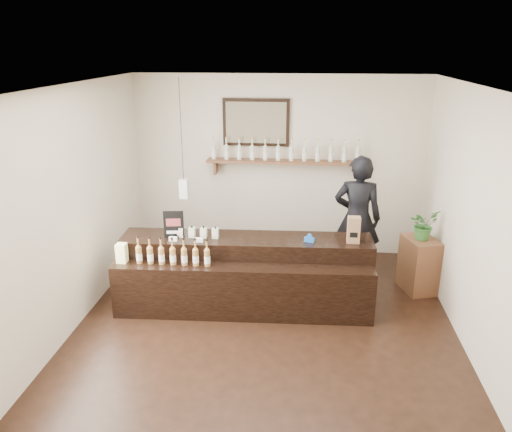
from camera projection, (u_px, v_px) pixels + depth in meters
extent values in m
plane|color=black|center=(264.00, 330.00, 5.92)|extent=(5.00, 5.00, 0.00)
plane|color=beige|center=(278.00, 166.00, 7.81)|extent=(4.50, 0.00, 4.50)
plane|color=beige|center=(232.00, 352.00, 3.11)|extent=(4.50, 0.00, 4.50)
plane|color=beige|center=(68.00, 212.00, 5.68)|extent=(0.00, 5.00, 5.00)
plane|color=beige|center=(478.00, 226.00, 5.25)|extent=(0.00, 5.00, 5.00)
plane|color=white|center=(266.00, 88.00, 5.00)|extent=(5.00, 5.00, 0.00)
cube|color=#55341D|center=(285.00, 162.00, 7.65)|extent=(2.40, 0.25, 0.04)
cube|color=#55341D|center=(216.00, 167.00, 7.82)|extent=(0.04, 0.20, 0.20)
cube|color=#55341D|center=(355.00, 171.00, 7.61)|extent=(0.04, 0.20, 0.20)
cube|color=black|center=(256.00, 122.00, 7.59)|extent=(1.02, 0.04, 0.72)
cube|color=#483F2E|center=(256.00, 123.00, 7.57)|extent=(0.92, 0.01, 0.62)
cube|color=white|center=(184.00, 189.00, 7.14)|extent=(0.12, 0.12, 0.28)
cylinder|color=black|center=(181.00, 130.00, 6.86)|extent=(0.01, 0.01, 1.41)
cylinder|color=beige|center=(214.00, 152.00, 7.71)|extent=(0.07, 0.07, 0.20)
cone|color=beige|center=(213.00, 144.00, 7.67)|extent=(0.07, 0.07, 0.05)
cylinder|color=beige|center=(213.00, 140.00, 7.65)|extent=(0.02, 0.02, 0.07)
cylinder|color=#C58A3A|center=(213.00, 137.00, 7.64)|extent=(0.03, 0.03, 0.02)
cylinder|color=white|center=(214.00, 154.00, 7.72)|extent=(0.07, 0.07, 0.09)
cylinder|color=beige|center=(226.00, 153.00, 7.69)|extent=(0.07, 0.07, 0.20)
cone|color=beige|center=(226.00, 145.00, 7.65)|extent=(0.07, 0.07, 0.05)
cylinder|color=beige|center=(226.00, 141.00, 7.63)|extent=(0.02, 0.02, 0.07)
cylinder|color=#C58A3A|center=(226.00, 138.00, 7.62)|extent=(0.03, 0.03, 0.02)
cylinder|color=white|center=(226.00, 154.00, 7.70)|extent=(0.07, 0.07, 0.09)
cylinder|color=beige|center=(239.00, 153.00, 7.67)|extent=(0.07, 0.07, 0.20)
cone|color=beige|center=(239.00, 145.00, 7.63)|extent=(0.07, 0.07, 0.05)
cylinder|color=beige|center=(239.00, 141.00, 7.61)|extent=(0.02, 0.02, 0.07)
cylinder|color=#C58A3A|center=(239.00, 138.00, 7.60)|extent=(0.03, 0.03, 0.02)
cylinder|color=white|center=(239.00, 154.00, 7.68)|extent=(0.07, 0.07, 0.09)
cylinder|color=beige|center=(252.00, 153.00, 7.65)|extent=(0.07, 0.07, 0.20)
cone|color=beige|center=(252.00, 145.00, 7.61)|extent=(0.07, 0.07, 0.05)
cylinder|color=beige|center=(252.00, 141.00, 7.59)|extent=(0.02, 0.02, 0.07)
cylinder|color=#C58A3A|center=(252.00, 138.00, 7.58)|extent=(0.03, 0.03, 0.02)
cylinder|color=white|center=(252.00, 155.00, 7.66)|extent=(0.07, 0.07, 0.09)
cylinder|color=beige|center=(265.00, 154.00, 7.64)|extent=(0.07, 0.07, 0.20)
cone|color=beige|center=(265.00, 145.00, 7.59)|extent=(0.07, 0.07, 0.05)
cylinder|color=beige|center=(265.00, 141.00, 7.57)|extent=(0.02, 0.02, 0.07)
cylinder|color=#C58A3A|center=(265.00, 138.00, 7.56)|extent=(0.03, 0.03, 0.02)
cylinder|color=white|center=(265.00, 155.00, 7.64)|extent=(0.07, 0.07, 0.09)
cylinder|color=beige|center=(278.00, 154.00, 7.62)|extent=(0.07, 0.07, 0.20)
cone|color=beige|center=(278.00, 146.00, 7.58)|extent=(0.07, 0.07, 0.05)
cylinder|color=beige|center=(278.00, 142.00, 7.56)|extent=(0.02, 0.02, 0.07)
cylinder|color=#C58A3A|center=(278.00, 139.00, 7.54)|extent=(0.03, 0.03, 0.02)
cylinder|color=white|center=(278.00, 155.00, 7.62)|extent=(0.07, 0.07, 0.09)
cylinder|color=beige|center=(291.00, 154.00, 7.60)|extent=(0.07, 0.07, 0.20)
cone|color=beige|center=(291.00, 146.00, 7.56)|extent=(0.07, 0.07, 0.05)
cylinder|color=beige|center=(292.00, 142.00, 7.54)|extent=(0.02, 0.02, 0.07)
cylinder|color=#C58A3A|center=(292.00, 139.00, 7.52)|extent=(0.03, 0.03, 0.02)
cylinder|color=white|center=(291.00, 155.00, 7.60)|extent=(0.07, 0.07, 0.09)
cylinder|color=beige|center=(304.00, 154.00, 7.58)|extent=(0.07, 0.07, 0.20)
cone|color=beige|center=(305.00, 146.00, 7.54)|extent=(0.07, 0.07, 0.05)
cylinder|color=beige|center=(305.00, 142.00, 7.52)|extent=(0.02, 0.02, 0.07)
cylinder|color=#C58A3A|center=(305.00, 139.00, 7.50)|extent=(0.03, 0.03, 0.02)
cylinder|color=white|center=(304.00, 156.00, 7.59)|extent=(0.07, 0.07, 0.09)
cylinder|color=beige|center=(318.00, 155.00, 7.56)|extent=(0.07, 0.07, 0.20)
cone|color=beige|center=(318.00, 146.00, 7.52)|extent=(0.07, 0.07, 0.05)
cylinder|color=beige|center=(318.00, 142.00, 7.50)|extent=(0.02, 0.02, 0.07)
cylinder|color=#C58A3A|center=(318.00, 139.00, 7.48)|extent=(0.03, 0.03, 0.02)
cylinder|color=white|center=(318.00, 156.00, 7.57)|extent=(0.07, 0.07, 0.09)
cylinder|color=beige|center=(331.00, 155.00, 7.54)|extent=(0.07, 0.07, 0.20)
cone|color=beige|center=(331.00, 147.00, 7.50)|extent=(0.07, 0.07, 0.05)
cylinder|color=beige|center=(332.00, 143.00, 7.48)|extent=(0.02, 0.02, 0.07)
cylinder|color=#C58A3A|center=(332.00, 140.00, 7.46)|extent=(0.03, 0.03, 0.02)
cylinder|color=white|center=(331.00, 156.00, 7.55)|extent=(0.07, 0.07, 0.09)
cylinder|color=beige|center=(344.00, 155.00, 7.52)|extent=(0.07, 0.07, 0.20)
cone|color=beige|center=(345.00, 147.00, 7.48)|extent=(0.07, 0.07, 0.05)
cylinder|color=beige|center=(345.00, 143.00, 7.46)|extent=(0.02, 0.02, 0.07)
cylinder|color=#C58A3A|center=(345.00, 140.00, 7.44)|extent=(0.03, 0.03, 0.02)
cylinder|color=white|center=(344.00, 157.00, 7.53)|extent=(0.07, 0.07, 0.09)
cylinder|color=beige|center=(358.00, 156.00, 7.50)|extent=(0.07, 0.07, 0.20)
cone|color=beige|center=(358.00, 147.00, 7.46)|extent=(0.07, 0.07, 0.05)
cylinder|color=beige|center=(359.00, 143.00, 7.44)|extent=(0.02, 0.02, 0.07)
cylinder|color=#C58A3A|center=(359.00, 140.00, 7.43)|extent=(0.03, 0.03, 0.02)
cylinder|color=white|center=(358.00, 157.00, 7.51)|extent=(0.07, 0.07, 0.09)
cube|color=black|center=(246.00, 270.00, 6.46)|extent=(3.21, 0.69, 0.89)
cube|color=black|center=(242.00, 292.00, 6.10)|extent=(3.20, 0.41, 0.68)
cube|color=white|center=(173.00, 239.00, 6.20)|extent=(0.10, 0.04, 0.05)
cube|color=white|center=(199.00, 240.00, 6.17)|extent=(0.10, 0.04, 0.05)
cube|color=#F8F898|center=(122.00, 258.00, 6.11)|extent=(0.12, 0.12, 0.12)
cube|color=#F8F898|center=(121.00, 249.00, 6.07)|extent=(0.12, 0.12, 0.12)
cube|color=beige|center=(169.00, 232.00, 6.35)|extent=(0.08, 0.08, 0.13)
cube|color=#FCCCC4|center=(168.00, 233.00, 6.31)|extent=(0.07, 0.00, 0.06)
cylinder|color=black|center=(169.00, 226.00, 6.32)|extent=(0.02, 0.02, 0.03)
cube|color=beige|center=(180.00, 232.00, 6.33)|extent=(0.08, 0.08, 0.13)
cube|color=#FCCCC4|center=(180.00, 233.00, 6.29)|extent=(0.07, 0.00, 0.06)
cylinder|color=black|center=(180.00, 226.00, 6.31)|extent=(0.02, 0.02, 0.03)
cube|color=beige|center=(192.00, 232.00, 6.32)|extent=(0.08, 0.08, 0.13)
cube|color=#FCCCC4|center=(191.00, 234.00, 6.28)|extent=(0.07, 0.00, 0.06)
cylinder|color=black|center=(192.00, 227.00, 6.29)|extent=(0.02, 0.02, 0.03)
cube|color=beige|center=(204.00, 233.00, 6.30)|extent=(0.08, 0.08, 0.13)
cube|color=#FCCCC4|center=(203.00, 234.00, 6.26)|extent=(0.07, 0.00, 0.06)
cylinder|color=black|center=(204.00, 227.00, 6.28)|extent=(0.02, 0.02, 0.03)
cube|color=beige|center=(215.00, 233.00, 6.29)|extent=(0.08, 0.08, 0.13)
cube|color=#FCCCC4|center=(215.00, 235.00, 6.25)|extent=(0.07, 0.00, 0.06)
cylinder|color=black|center=(215.00, 228.00, 6.26)|extent=(0.02, 0.02, 0.03)
cylinder|color=olive|center=(139.00, 255.00, 6.08)|extent=(0.07, 0.07, 0.20)
cone|color=olive|center=(138.00, 245.00, 6.03)|extent=(0.07, 0.07, 0.05)
cylinder|color=olive|center=(138.00, 241.00, 6.02)|extent=(0.02, 0.02, 0.07)
cylinder|color=black|center=(138.00, 237.00, 6.00)|extent=(0.03, 0.03, 0.02)
cylinder|color=white|center=(139.00, 257.00, 6.08)|extent=(0.07, 0.07, 0.09)
cylinder|color=olive|center=(150.00, 256.00, 6.06)|extent=(0.07, 0.07, 0.20)
cone|color=olive|center=(150.00, 246.00, 6.02)|extent=(0.07, 0.07, 0.05)
cylinder|color=olive|center=(149.00, 241.00, 6.00)|extent=(0.02, 0.02, 0.07)
cylinder|color=black|center=(149.00, 238.00, 5.99)|extent=(0.03, 0.03, 0.02)
cylinder|color=white|center=(150.00, 257.00, 6.07)|extent=(0.07, 0.07, 0.09)
cylinder|color=olive|center=(162.00, 256.00, 6.05)|extent=(0.07, 0.07, 0.20)
cone|color=olive|center=(161.00, 246.00, 6.01)|extent=(0.07, 0.07, 0.05)
cylinder|color=olive|center=(161.00, 242.00, 5.99)|extent=(0.02, 0.02, 0.07)
cylinder|color=black|center=(160.00, 238.00, 5.97)|extent=(0.03, 0.03, 0.02)
cylinder|color=white|center=(162.00, 258.00, 6.06)|extent=(0.07, 0.07, 0.09)
cylinder|color=olive|center=(173.00, 257.00, 6.04)|extent=(0.07, 0.07, 0.20)
cone|color=olive|center=(172.00, 247.00, 5.99)|extent=(0.07, 0.07, 0.05)
cylinder|color=olive|center=(172.00, 242.00, 5.98)|extent=(0.02, 0.02, 0.07)
cylinder|color=black|center=(172.00, 239.00, 5.96)|extent=(0.03, 0.03, 0.02)
cylinder|color=white|center=(173.00, 258.00, 6.04)|extent=(0.07, 0.07, 0.09)
cylinder|color=olive|center=(184.00, 257.00, 6.02)|extent=(0.07, 0.07, 0.20)
cone|color=olive|center=(184.00, 247.00, 5.98)|extent=(0.07, 0.07, 0.05)
cylinder|color=olive|center=(184.00, 243.00, 5.96)|extent=(0.02, 0.02, 0.07)
cylinder|color=black|center=(183.00, 239.00, 5.95)|extent=(0.03, 0.03, 0.02)
cylinder|color=white|center=(184.00, 259.00, 6.03)|extent=(0.07, 0.07, 0.09)
cylinder|color=olive|center=(196.00, 257.00, 6.01)|extent=(0.07, 0.07, 0.20)
cone|color=olive|center=(195.00, 248.00, 5.97)|extent=(0.07, 0.07, 0.05)
cylinder|color=olive|center=(195.00, 243.00, 5.95)|extent=(0.02, 0.02, 0.07)
cylinder|color=black|center=(195.00, 239.00, 5.93)|extent=(0.03, 0.03, 0.02)
cylinder|color=white|center=(196.00, 259.00, 6.02)|extent=(0.07, 0.07, 0.09)
cylinder|color=olive|center=(207.00, 258.00, 6.00)|extent=(0.07, 0.07, 0.20)
cone|color=olive|center=(207.00, 248.00, 5.95)|extent=(0.07, 0.07, 0.05)
cylinder|color=olive|center=(207.00, 244.00, 5.93)|extent=(0.02, 0.02, 0.07)
cylinder|color=black|center=(207.00, 240.00, 5.92)|extent=(0.03, 0.03, 0.02)
cylinder|color=white|center=(207.00, 260.00, 6.00)|extent=(0.07, 0.07, 0.09)
cube|color=black|center=(174.00, 224.00, 6.26)|extent=(0.25, 0.06, 0.35)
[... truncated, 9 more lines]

